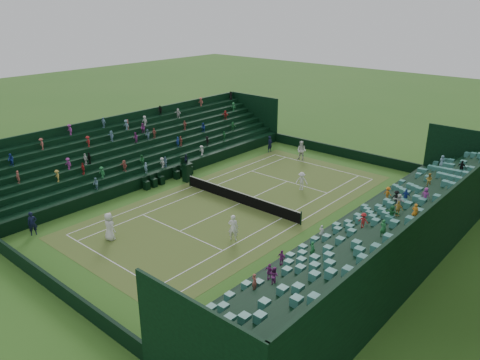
# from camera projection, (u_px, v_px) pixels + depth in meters

# --- Properties ---
(ground) EXTENTS (160.00, 160.00, 0.00)m
(ground) POSITION_uv_depth(u_px,v_px,m) (240.00, 203.00, 37.09)
(ground) COLOR #356921
(ground) RESTS_ON ground
(court_surface) EXTENTS (12.97, 26.77, 0.01)m
(court_surface) POSITION_uv_depth(u_px,v_px,m) (240.00, 203.00, 37.09)
(court_surface) COLOR #3F6F25
(court_surface) RESTS_ON ground
(perimeter_wall_north) EXTENTS (17.17, 0.20, 1.00)m
(perimeter_wall_north) POSITION_uv_depth(u_px,v_px,m) (341.00, 152.00, 48.09)
(perimeter_wall_north) COLOR black
(perimeter_wall_north) RESTS_ON ground
(perimeter_wall_south) EXTENTS (17.17, 0.20, 1.00)m
(perimeter_wall_south) POSITION_uv_depth(u_px,v_px,m) (51.00, 283.00, 25.73)
(perimeter_wall_south) COLOR black
(perimeter_wall_south) RESTS_ON ground
(perimeter_wall_east) EXTENTS (0.20, 31.77, 1.00)m
(perimeter_wall_east) POSITION_uv_depth(u_px,v_px,m) (334.00, 230.00, 31.71)
(perimeter_wall_east) COLOR black
(perimeter_wall_east) RESTS_ON ground
(perimeter_wall_west) EXTENTS (0.20, 31.77, 1.00)m
(perimeter_wall_west) POSITION_uv_depth(u_px,v_px,m) (169.00, 173.00, 42.12)
(perimeter_wall_west) COLOR black
(perimeter_wall_west) RESTS_ON ground
(north_grandstand) EXTENTS (6.60, 32.00, 4.90)m
(north_grandstand) POSITION_uv_depth(u_px,v_px,m) (395.00, 235.00, 28.77)
(north_grandstand) COLOR black
(north_grandstand) RESTS_ON ground
(south_grandstand) EXTENTS (6.60, 32.00, 4.90)m
(south_grandstand) POSITION_uv_depth(u_px,v_px,m) (139.00, 153.00, 44.31)
(south_grandstand) COLOR black
(south_grandstand) RESTS_ON ground
(tennis_net) EXTENTS (11.67, 0.10, 1.06)m
(tennis_net) POSITION_uv_depth(u_px,v_px,m) (240.00, 197.00, 36.90)
(tennis_net) COLOR black
(tennis_net) RESTS_ON ground
(umpire_chair) EXTENTS (0.80, 0.80, 2.51)m
(umpire_chair) POSITION_uv_depth(u_px,v_px,m) (187.00, 170.00, 41.28)
(umpire_chair) COLOR black
(umpire_chair) RESTS_ON ground
(courtside_chairs) EXTENTS (0.49, 5.46, 1.06)m
(courtside_chairs) POSITION_uv_depth(u_px,v_px,m) (169.00, 177.00, 41.49)
(courtside_chairs) COLOR black
(courtside_chairs) RESTS_ON ground
(player_near_west) EXTENTS (0.97, 0.65, 1.96)m
(player_near_west) POSITION_uv_depth(u_px,v_px,m) (109.00, 227.00, 31.13)
(player_near_west) COLOR white
(player_near_west) RESTS_ON ground
(player_near_east) EXTENTS (0.81, 0.73, 1.87)m
(player_near_east) POSITION_uv_depth(u_px,v_px,m) (233.00, 228.00, 31.09)
(player_near_east) COLOR white
(player_near_east) RESTS_ON ground
(player_far_west) EXTENTS (1.06, 0.87, 1.99)m
(player_far_west) POSITION_uv_depth(u_px,v_px,m) (302.00, 151.00, 46.85)
(player_far_west) COLOR silver
(player_far_west) RESTS_ON ground
(player_far_east) EXTENTS (1.18, 1.00, 1.58)m
(player_far_east) POSITION_uv_depth(u_px,v_px,m) (302.00, 181.00, 39.52)
(player_far_east) COLOR white
(player_far_east) RESTS_ON ground
(line_judge_north) EXTENTS (0.45, 0.65, 1.72)m
(line_judge_north) POSITION_uv_depth(u_px,v_px,m) (270.00, 144.00, 49.50)
(line_judge_north) COLOR black
(line_judge_north) RESTS_ON ground
(line_judge_south) EXTENTS (0.59, 0.71, 1.68)m
(line_judge_south) POSITION_uv_depth(u_px,v_px,m) (32.00, 224.00, 31.87)
(line_judge_south) COLOR black
(line_judge_south) RESTS_ON ground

